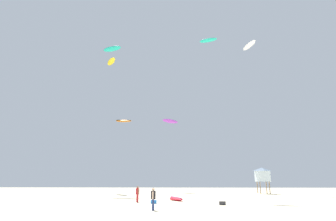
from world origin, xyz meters
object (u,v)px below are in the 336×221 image
(lifeguard_tower, at_px, (262,174))
(kite_aloft_4, at_px, (112,49))
(gear_bag, at_px, (222,203))
(person_foreground, at_px, (153,197))
(kite_aloft_3, at_px, (111,62))
(kite_aloft_1, at_px, (208,40))
(kite_aloft_2, at_px, (124,121))
(kite_grounded_near, at_px, (176,199))
(cooler_box, at_px, (154,202))
(kite_aloft_0, at_px, (249,45))
(person_midground, at_px, (138,193))
(kite_aloft_5, at_px, (170,121))

(lifeguard_tower, xyz_separation_m, kite_aloft_4, (-26.21, -0.59, 23.10))
(gear_bag, height_order, kite_aloft_4, kite_aloft_4)
(person_foreground, distance_m, kite_aloft_3, 42.99)
(kite_aloft_1, distance_m, kite_aloft_3, 26.71)
(gear_bag, xyz_separation_m, kite_aloft_2, (-12.05, 12.78, 10.64))
(person_foreground, height_order, kite_grounded_near, person_foreground)
(kite_grounded_near, bearing_deg, cooler_box, -119.19)
(kite_aloft_0, xyz_separation_m, kite_aloft_2, (-22.27, -8.03, -16.70))
(kite_grounded_near, xyz_separation_m, lifeguard_tower, (14.32, 14.35, 2.87))
(gear_bag, bearing_deg, kite_aloft_1, 85.79)
(gear_bag, bearing_deg, person_midground, 162.57)
(lifeguard_tower, distance_m, kite_aloft_2, 24.37)
(person_foreground, distance_m, gear_bag, 7.45)
(lifeguard_tower, bearing_deg, kite_grounded_near, -134.95)
(kite_grounded_near, relative_size, gear_bag, 5.89)
(kite_aloft_0, height_order, kite_aloft_2, kite_aloft_0)
(lifeguard_tower, distance_m, kite_aloft_3, 38.26)
(person_foreground, height_order, kite_aloft_5, kite_aloft_5)
(kite_aloft_4, bearing_deg, lifeguard_tower, 1.28)
(person_midground, xyz_separation_m, kite_aloft_4, (-7.97, 16.31, 25.22))
(kite_aloft_3, bearing_deg, lifeguard_tower, -15.00)
(person_foreground, distance_m, kite_grounded_near, 9.69)
(kite_aloft_3, height_order, kite_aloft_5, kite_aloft_3)
(kite_grounded_near, height_order, kite_aloft_0, kite_aloft_0)
(cooler_box, bearing_deg, kite_aloft_5, 87.28)
(kite_aloft_2, height_order, kite_aloft_3, kite_aloft_3)
(kite_aloft_4, bearing_deg, kite_aloft_5, 29.96)
(gear_bag, bearing_deg, kite_aloft_5, 101.84)
(kite_aloft_2, bearing_deg, kite_aloft_4, 123.83)
(cooler_box, relative_size, gear_bag, 1.00)
(kite_aloft_4, bearing_deg, kite_aloft_1, -30.00)
(lifeguard_tower, distance_m, kite_aloft_4, 34.94)
(person_midground, xyz_separation_m, cooler_box, (1.77, -1.30, -0.77))
(kite_aloft_1, height_order, kite_aloft_4, kite_aloft_4)
(kite_grounded_near, distance_m, kite_aloft_5, 24.03)
(kite_aloft_2, bearing_deg, cooler_box, -63.87)
(person_foreground, bearing_deg, cooler_box, -82.35)
(person_midground, distance_m, kite_grounded_near, 4.74)
(kite_aloft_2, height_order, kite_aloft_5, kite_aloft_5)
(kite_grounded_near, xyz_separation_m, kite_aloft_4, (-11.89, 13.76, 25.97))
(person_midground, distance_m, cooler_box, 2.32)
(kite_grounded_near, distance_m, kite_aloft_4, 31.70)
(kite_aloft_4, bearing_deg, kite_grounded_near, -49.18)
(cooler_box, distance_m, gear_bag, 6.53)
(lifeguard_tower, bearing_deg, cooler_box, -132.16)
(person_foreground, distance_m, kite_aloft_4, 35.77)
(kite_aloft_0, bearing_deg, kite_aloft_5, 164.37)
(kite_aloft_0, distance_m, kite_aloft_5, 21.37)
(kite_aloft_2, distance_m, kite_aloft_4, 17.02)
(kite_aloft_0, bearing_deg, kite_aloft_4, -175.82)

